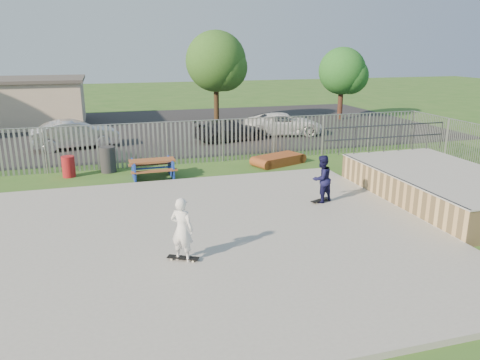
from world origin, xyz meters
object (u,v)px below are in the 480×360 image
object	(u,v)px
picnic_table	(153,169)
skater_navy	(322,179)
funbox	(278,160)
tree_right	(342,71)
tree_mid	(216,61)
car_silver	(75,134)
trash_bin_grey	(108,159)
car_white	(284,124)
car_dark	(230,130)
trash_bin_red	(69,167)
skater_white	(182,229)

from	to	relation	value
picnic_table	skater_navy	distance (m)	7.33
funbox	tree_right	bearing A→B (deg)	30.53
picnic_table	tree_mid	xyz separation A→B (m)	(5.84, 12.89, 3.87)
car_silver	skater_navy	distance (m)	14.87
trash_bin_grey	car_white	size ratio (longest dim) A/B	0.23
car_dark	car_white	world-z (taller)	car_white
trash_bin_red	skater_white	world-z (taller)	skater_white
funbox	skater_navy	size ratio (longest dim) A/B	1.47
car_white	skater_navy	size ratio (longest dim) A/B	2.94
trash_bin_red	skater_white	xyz separation A→B (m)	(3.21, -9.53, 0.53)
funbox	trash_bin_red	distance (m)	9.22
trash_bin_grey	skater_navy	distance (m)	9.63
funbox	skater_navy	bearing A→B (deg)	-117.54
trash_bin_grey	skater_white	bearing A→B (deg)	-80.78
car_dark	tree_right	xyz separation A→B (m)	(9.97, 5.57, 2.89)
car_dark	car_silver	bearing A→B (deg)	77.39
funbox	skater_white	distance (m)	10.89
car_white	tree_mid	xyz separation A→B (m)	(-2.96, 5.32, 3.59)
car_dark	tree_mid	xyz separation A→B (m)	(0.69, 6.15, 3.64)
car_dark	tree_mid	world-z (taller)	tree_mid
car_silver	skater_white	bearing A→B (deg)	-179.23
car_white	trash_bin_red	bearing A→B (deg)	127.83
funbox	trash_bin_red	world-z (taller)	trash_bin_red
car_silver	skater_white	size ratio (longest dim) A/B	2.77
car_silver	tree_mid	xyz separation A→B (m)	(9.15, 5.84, 3.51)
car_silver	funbox	bearing A→B (deg)	-135.53
picnic_table	trash_bin_grey	world-z (taller)	trash_bin_grey
trash_bin_red	trash_bin_grey	distance (m)	1.65
funbox	car_silver	world-z (taller)	car_silver
skater_navy	skater_white	xyz separation A→B (m)	(-5.30, -3.17, 0.00)
funbox	car_dark	bearing A→B (deg)	75.73
funbox	tree_mid	xyz separation A→B (m)	(-0.01, 12.18, 4.06)
funbox	car_white	size ratio (longest dim) A/B	0.50
skater_navy	car_white	bearing A→B (deg)	-128.31
trash_bin_red	skater_navy	size ratio (longest dim) A/B	0.54
picnic_table	car_white	size ratio (longest dim) A/B	0.39
picnic_table	car_silver	xyz separation A→B (m)	(-3.31, 7.05, 0.37)
trash_bin_red	car_white	xyz separation A→B (m)	(12.16, 6.39, 0.24)
funbox	car_white	bearing A→B (deg)	45.87
funbox	car_white	distance (m)	7.48
picnic_table	car_dark	bearing A→B (deg)	51.17
skater_white	car_white	bearing A→B (deg)	-81.87
tree_mid	trash_bin_grey	bearing A→B (deg)	-123.73
car_silver	tree_right	xyz separation A→B (m)	(18.43, 5.26, 2.75)
picnic_table	trash_bin_red	distance (m)	3.55
car_dark	trash_bin_grey	bearing A→B (deg)	116.59
picnic_table	car_silver	distance (m)	7.80
trash_bin_grey	skater_navy	bearing A→B (deg)	-44.16
tree_right	skater_navy	xyz separation A→B (m)	(-9.97, -17.49, -2.55)
car_dark	tree_mid	size ratio (longest dim) A/B	0.66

